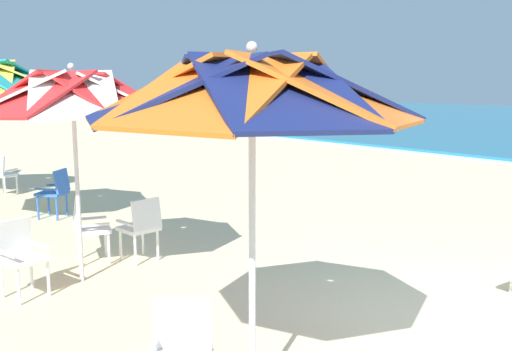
% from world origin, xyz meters
% --- Properties ---
extents(ground_plane, '(80.00, 80.00, 0.00)m').
position_xyz_m(ground_plane, '(0.00, 0.00, 0.00)').
color(ground_plane, beige).
extents(beach_umbrella_0, '(2.37, 2.37, 2.64)m').
position_xyz_m(beach_umbrella_0, '(-0.44, -2.32, 2.30)').
color(beach_umbrella_0, silver).
rests_on(beach_umbrella_0, ground).
extents(beach_umbrella_1, '(2.29, 2.29, 2.58)m').
position_xyz_m(beach_umbrella_1, '(-3.75, -2.19, 2.22)').
color(beach_umbrella_1, silver).
rests_on(beach_umbrella_1, ground).
extents(plastic_chair_1, '(0.54, 0.51, 0.87)m').
position_xyz_m(plastic_chair_1, '(-3.74, -2.89, 0.50)').
color(plastic_chair_1, white).
rests_on(plastic_chair_1, ground).
extents(plastic_chair_2, '(0.50, 0.47, 0.87)m').
position_xyz_m(plastic_chair_2, '(-3.93, -1.26, 0.50)').
color(plastic_chair_2, white).
rests_on(plastic_chair_2, ground).
extents(plastic_chair_3, '(0.56, 0.59, 0.87)m').
position_xyz_m(plastic_chair_3, '(-4.37, -1.81, 0.50)').
color(plastic_chair_3, white).
rests_on(plastic_chair_3, ground).
extents(plastic_chair_4, '(0.63, 0.63, 0.87)m').
position_xyz_m(plastic_chair_4, '(-7.07, -1.17, 0.50)').
color(plastic_chair_4, blue).
rests_on(plastic_chair_4, ground).
extents(plastic_chair_8, '(0.61, 0.62, 0.87)m').
position_xyz_m(plastic_chair_8, '(-9.70, -1.28, 0.50)').
color(plastic_chair_8, white).
rests_on(plastic_chair_8, ground).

